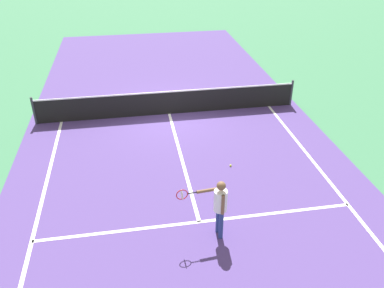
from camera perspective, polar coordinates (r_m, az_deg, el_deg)
The scene contains 9 objects.
ground_plane at distance 15.60m, azimuth -3.32°, elevation 4.38°, with size 60.00×60.00×0.00m, color #38724C.
court_surface_inbounds at distance 15.60m, azimuth -3.32°, elevation 4.38°, with size 10.62×24.40×0.00m, color #4C387A.
line_sideline_left at distance 10.84m, azimuth -21.76°, elevation -11.29°, with size 0.10×11.89×0.01m, color white.
line_sideline_right at distance 11.92m, azimuth 20.58°, elevation -6.83°, with size 0.10×11.89×0.01m, color white.
line_service_near at distance 10.29m, azimuth 1.05°, elevation -11.19°, with size 8.22×0.10×0.01m, color white.
line_center_service at distance 12.82m, azimuth -1.60°, elevation -1.79°, with size 0.10×6.40×0.01m, color white.
net at distance 15.39m, azimuth -3.37°, elevation 6.03°, with size 10.12×0.09×1.07m.
player_near at distance 9.33m, azimuth 3.95°, elevation -8.53°, with size 1.19×0.42×1.58m.
tennis_ball_mid_court at distance 12.37m, azimuth 5.59°, elevation -3.11°, with size 0.07×0.07×0.07m, color #CCE033.
Camera 1 is at (-1.49, -13.95, 6.83)m, focal length 36.88 mm.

